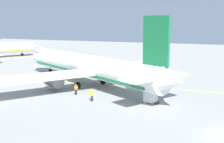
{
  "coord_description": "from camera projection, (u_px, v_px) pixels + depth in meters",
  "views": [
    {
      "loc": [
        -29.69,
        0.6,
        11.18
      ],
      "look_at": [
        13.59,
        17.91,
        3.16
      ],
      "focal_mm": 47.05,
      "sensor_mm": 36.0,
      "label": 1
    }
  ],
  "objects": [
    {
      "name": "cargo_container_mid",
      "position": [
        150.0,
        97.0,
        40.05
      ],
      "size": [
        2.08,
        2.08,
        2.01
      ],
      "color": "#333338",
      "rests_on": "ground"
    },
    {
      "name": "crew_marshaller",
      "position": [
        76.0,
        89.0,
        44.9
      ],
      "size": [
        0.56,
        0.42,
        1.64
      ],
      "color": "#191E33",
      "rests_on": "ground"
    },
    {
      "name": "airliner_foreground",
      "position": [
        88.0,
        66.0,
        51.11
      ],
      "size": [
        32.11,
        37.89,
        11.9
      ],
      "color": "white",
      "rests_on": "ground"
    },
    {
      "name": "crew_loader_left",
      "position": [
        160.0,
        84.0,
        48.27
      ],
      "size": [
        0.61,
        0.33,
        1.62
      ],
      "color": "#191E33",
      "rests_on": "ground"
    },
    {
      "name": "crew_supervisor",
      "position": [
        140.0,
        81.0,
        50.51
      ],
      "size": [
        0.46,
        0.51,
        1.76
      ],
      "color": "#191E33",
      "rests_on": "ground"
    },
    {
      "name": "apron_guide_line",
      "position": [
        117.0,
        84.0,
        52.59
      ],
      "size": [
        0.3,
        60.0,
        0.01
      ],
      "primitive_type": "cube",
      "color": "yellow",
      "rests_on": "ground"
    },
    {
      "name": "crew_loader_right",
      "position": [
        92.0,
        94.0,
        41.28
      ],
      "size": [
        0.45,
        0.52,
        1.67
      ],
      "color": "#191E33",
      "rests_on": "ground"
    }
  ]
}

